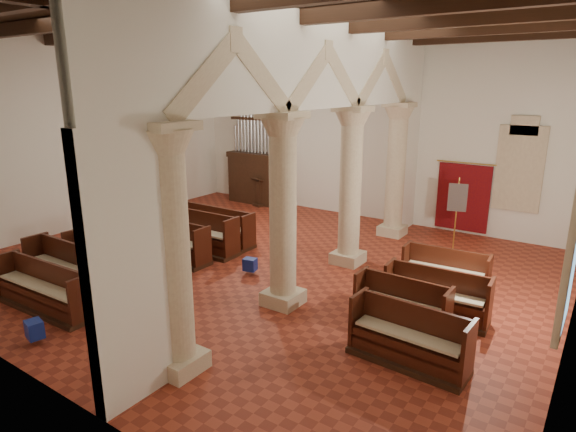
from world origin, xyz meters
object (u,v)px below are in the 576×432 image
at_px(pipe_organ, 254,168).
at_px(processional_banner, 455,228).
at_px(aisle_pew_0, 408,345).
at_px(nave_pew_0, 44,295).
at_px(lectern, 259,194).

bearing_deg(pipe_organ, processional_banner, -11.78).
bearing_deg(aisle_pew_0, pipe_organ, 143.71).
distance_m(processional_banner, nave_pew_0, 10.29).
bearing_deg(processional_banner, lectern, 155.68).
bearing_deg(nave_pew_0, processional_banner, 51.63).
relative_size(processional_banner, nave_pew_0, 0.80).
bearing_deg(processional_banner, aisle_pew_0, -95.35).
distance_m(processional_banner, aisle_pew_0, 6.03).
distance_m(pipe_organ, processional_banner, 8.60).
relative_size(pipe_organ, aisle_pew_0, 2.15).
relative_size(lectern, nave_pew_0, 0.42).
bearing_deg(lectern, nave_pew_0, -63.16).
bearing_deg(pipe_organ, aisle_pew_0, -39.44).
xyz_separation_m(lectern, aisle_pew_0, (8.78, -7.30, -0.13)).
distance_m(pipe_organ, aisle_pew_0, 12.15).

